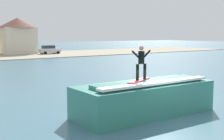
{
  "coord_description": "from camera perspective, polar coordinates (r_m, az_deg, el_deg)",
  "views": [
    {
      "loc": [
        -11.0,
        -11.46,
        4.37
      ],
      "look_at": [
        -0.34,
        3.95,
        2.11
      ],
      "focal_mm": 48.89,
      "sensor_mm": 36.0,
      "label": 1
    }
  ],
  "objects": [
    {
      "name": "surfer",
      "position": [
        15.87,
        5.5,
        1.75
      ],
      "size": [
        1.24,
        0.32,
        1.77
      ],
      "color": "black",
      "rests_on": "surfboard"
    },
    {
      "name": "wave_crest",
      "position": [
        16.62,
        6.2,
        -5.22
      ],
      "size": [
        7.84,
        2.92,
        1.9
      ],
      "color": "#327E6C",
      "rests_on": "ground_plane"
    },
    {
      "name": "ground_plane",
      "position": [
        16.47,
        8.92,
        -8.58
      ],
      "size": [
        260.0,
        260.0,
        0.0
      ],
      "primitive_type": "plane",
      "color": "#3E6779"
    },
    {
      "name": "surfboard",
      "position": [
        15.98,
        5.13,
        -1.91
      ],
      "size": [
        2.15,
        1.37,
        0.06
      ],
      "color": "#D8333F",
      "rests_on": "wave_crest"
    },
    {
      "name": "car_far_shore",
      "position": [
        65.23,
        -11.61,
        3.75
      ],
      "size": [
        4.35,
        2.14,
        1.86
      ],
      "color": "silver",
      "rests_on": "ground_plane"
    },
    {
      "name": "house_gabled_white",
      "position": [
        67.95,
        -17.2,
        6.45
      ],
      "size": [
        7.99,
        7.99,
        7.62
      ],
      "color": "beige",
      "rests_on": "ground_plane"
    }
  ]
}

